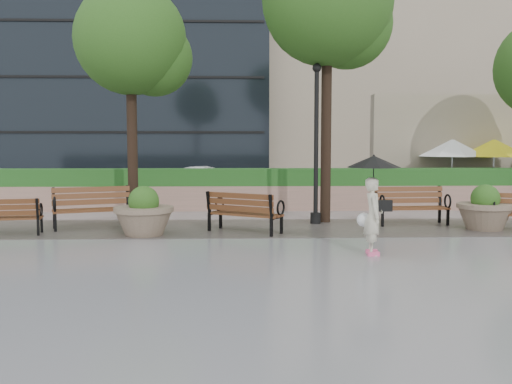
{
  "coord_description": "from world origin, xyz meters",
  "views": [
    {
      "loc": [
        -0.61,
        -11.52,
        2.2
      ],
      "look_at": [
        -0.19,
        1.1,
        1.1
      ],
      "focal_mm": 40.0,
      "sensor_mm": 36.0,
      "label": 1
    }
  ],
  "objects_px": {
    "lamppost": "(316,154)",
    "car_left": "(1,185)",
    "bench_1": "(93,216)",
    "pedestrian": "(373,195)",
    "planter_left": "(144,216)",
    "planter_right": "(485,212)",
    "car_right": "(208,184)",
    "bench_0": "(5,224)",
    "bench_3": "(412,214)",
    "bench_2": "(245,221)"
  },
  "relations": [
    {
      "from": "planter_right",
      "to": "car_right",
      "type": "height_order",
      "value": "car_right"
    },
    {
      "from": "bench_3",
      "to": "pedestrian",
      "type": "height_order",
      "value": "pedestrian"
    },
    {
      "from": "bench_2",
      "to": "pedestrian",
      "type": "height_order",
      "value": "pedestrian"
    },
    {
      "from": "lamppost",
      "to": "car_right",
      "type": "xyz_separation_m",
      "value": [
        -3.2,
        6.03,
        -1.25
      ]
    },
    {
      "from": "bench_2",
      "to": "bench_3",
      "type": "relative_size",
      "value": 1.01
    },
    {
      "from": "lamppost",
      "to": "car_left",
      "type": "bearing_deg",
      "value": 150.97
    },
    {
      "from": "lamppost",
      "to": "car_right",
      "type": "height_order",
      "value": "lamppost"
    },
    {
      "from": "planter_left",
      "to": "car_right",
      "type": "bearing_deg",
      "value": 81.83
    },
    {
      "from": "lamppost",
      "to": "car_left",
      "type": "distance_m",
      "value": 12.47
    },
    {
      "from": "bench_1",
      "to": "pedestrian",
      "type": "relative_size",
      "value": 1.08
    },
    {
      "from": "planter_left",
      "to": "lamppost",
      "type": "height_order",
      "value": "lamppost"
    },
    {
      "from": "car_right",
      "to": "pedestrian",
      "type": "relative_size",
      "value": 2.02
    },
    {
      "from": "planter_right",
      "to": "car_right",
      "type": "xyz_separation_m",
      "value": [
        -7.32,
        7.24,
        0.2
      ]
    },
    {
      "from": "bench_0",
      "to": "bench_2",
      "type": "bearing_deg",
      "value": 173.35
    },
    {
      "from": "bench_1",
      "to": "car_right",
      "type": "bearing_deg",
      "value": 48.56
    },
    {
      "from": "planter_right",
      "to": "car_left",
      "type": "bearing_deg",
      "value": 154.19
    },
    {
      "from": "bench_1",
      "to": "pedestrian",
      "type": "xyz_separation_m",
      "value": [
        6.36,
        -3.62,
        0.87
      ]
    },
    {
      "from": "bench_2",
      "to": "pedestrian",
      "type": "relative_size",
      "value": 1.0
    },
    {
      "from": "planter_left",
      "to": "bench_0",
      "type": "bearing_deg",
      "value": 177.84
    },
    {
      "from": "lamppost",
      "to": "bench_0",
      "type": "bearing_deg",
      "value": -167.67
    },
    {
      "from": "car_left",
      "to": "bench_2",
      "type": "bearing_deg",
      "value": -125.97
    },
    {
      "from": "bench_1",
      "to": "planter_right",
      "type": "xyz_separation_m",
      "value": [
        9.93,
        -0.59,
        0.14
      ]
    },
    {
      "from": "planter_left",
      "to": "planter_right",
      "type": "xyz_separation_m",
      "value": [
        8.44,
        0.58,
        -0.01
      ]
    },
    {
      "from": "planter_right",
      "to": "car_left",
      "type": "relative_size",
      "value": 0.32
    },
    {
      "from": "car_left",
      "to": "bench_0",
      "type": "bearing_deg",
      "value": -153.25
    },
    {
      "from": "planter_left",
      "to": "car_left",
      "type": "xyz_separation_m",
      "value": [
        -6.52,
        7.81,
        0.17
      ]
    },
    {
      "from": "planter_left",
      "to": "planter_right",
      "type": "height_order",
      "value": "planter_left"
    },
    {
      "from": "bench_0",
      "to": "car_right",
      "type": "bearing_deg",
      "value": -128.68
    },
    {
      "from": "bench_0",
      "to": "lamppost",
      "type": "relative_size",
      "value": 0.4
    },
    {
      "from": "lamppost",
      "to": "pedestrian",
      "type": "distance_m",
      "value": 4.33
    },
    {
      "from": "bench_0",
      "to": "planter_right",
      "type": "xyz_separation_m",
      "value": [
        11.74,
        0.45,
        0.19
      ]
    },
    {
      "from": "bench_1",
      "to": "bench_3",
      "type": "bearing_deg",
      "value": -17.68
    },
    {
      "from": "bench_2",
      "to": "planter_right",
      "type": "distance_m",
      "value": 6.06
    },
    {
      "from": "bench_1",
      "to": "bench_3",
      "type": "height_order",
      "value": "bench_1"
    },
    {
      "from": "planter_left",
      "to": "pedestrian",
      "type": "bearing_deg",
      "value": -26.7
    },
    {
      "from": "bench_3",
      "to": "lamppost",
      "type": "bearing_deg",
      "value": 169.32
    },
    {
      "from": "bench_0",
      "to": "planter_left",
      "type": "distance_m",
      "value": 3.31
    },
    {
      "from": "bench_2",
      "to": "car_right",
      "type": "bearing_deg",
      "value": -48.84
    },
    {
      "from": "bench_0",
      "to": "bench_3",
      "type": "relative_size",
      "value": 0.89
    },
    {
      "from": "bench_3",
      "to": "bench_0",
      "type": "bearing_deg",
      "value": -176.45
    },
    {
      "from": "bench_3",
      "to": "car_right",
      "type": "bearing_deg",
      "value": 128.1
    },
    {
      "from": "lamppost",
      "to": "car_right",
      "type": "bearing_deg",
      "value": 117.99
    },
    {
      "from": "car_left",
      "to": "pedestrian",
      "type": "xyz_separation_m",
      "value": [
        11.39,
        -10.26,
        0.55
      ]
    },
    {
      "from": "bench_2",
      "to": "planter_left",
      "type": "relative_size",
      "value": 1.38
    },
    {
      "from": "planter_right",
      "to": "bench_1",
      "type": "bearing_deg",
      "value": 176.58
    },
    {
      "from": "bench_1",
      "to": "lamppost",
      "type": "xyz_separation_m",
      "value": [
        5.82,
        0.62,
        1.58
      ]
    },
    {
      "from": "bench_1",
      "to": "lamppost",
      "type": "relative_size",
      "value": 0.49
    },
    {
      "from": "bench_1",
      "to": "planter_right",
      "type": "height_order",
      "value": "planter_right"
    },
    {
      "from": "bench_0",
      "to": "planter_left",
      "type": "relative_size",
      "value": 1.23
    },
    {
      "from": "car_left",
      "to": "lamppost",
      "type": "bearing_deg",
      "value": -115.0
    }
  ]
}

